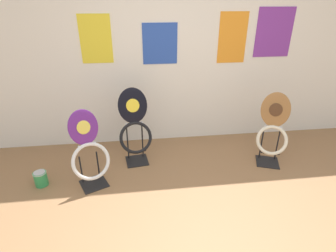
{
  "coord_description": "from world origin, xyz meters",
  "views": [
    {
      "loc": [
        -0.55,
        -1.49,
        1.93
      ],
      "look_at": [
        -0.19,
        1.34,
        0.55
      ],
      "focal_mm": 28.0,
      "sensor_mm": 36.0,
      "label": 1
    }
  ],
  "objects_px": {
    "toilet_seat_display_jazz_black": "(135,129)",
    "paint_can": "(41,178)",
    "toilet_seat_display_purple_note": "(89,154)",
    "toilet_seat_display_woodgrain": "(273,131)"
  },
  "relations": [
    {
      "from": "toilet_seat_display_purple_note",
      "to": "paint_can",
      "type": "distance_m",
      "value": 0.66
    },
    {
      "from": "toilet_seat_display_woodgrain",
      "to": "paint_can",
      "type": "distance_m",
      "value": 2.83
    },
    {
      "from": "toilet_seat_display_woodgrain",
      "to": "toilet_seat_display_jazz_black",
      "type": "relative_size",
      "value": 0.95
    },
    {
      "from": "toilet_seat_display_purple_note",
      "to": "paint_can",
      "type": "xyz_separation_m",
      "value": [
        -0.58,
        0.05,
        -0.31
      ]
    },
    {
      "from": "toilet_seat_display_jazz_black",
      "to": "paint_can",
      "type": "distance_m",
      "value": 1.22
    },
    {
      "from": "toilet_seat_display_woodgrain",
      "to": "paint_can",
      "type": "xyz_separation_m",
      "value": [
        -2.8,
        -0.14,
        -0.35
      ]
    },
    {
      "from": "toilet_seat_display_jazz_black",
      "to": "toilet_seat_display_woodgrain",
      "type": "bearing_deg",
      "value": -8.08
    },
    {
      "from": "toilet_seat_display_woodgrain",
      "to": "toilet_seat_display_purple_note",
      "type": "height_order",
      "value": "toilet_seat_display_woodgrain"
    },
    {
      "from": "toilet_seat_display_purple_note",
      "to": "paint_can",
      "type": "height_order",
      "value": "toilet_seat_display_purple_note"
    },
    {
      "from": "toilet_seat_display_woodgrain",
      "to": "toilet_seat_display_jazz_black",
      "type": "distance_m",
      "value": 1.73
    }
  ]
}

